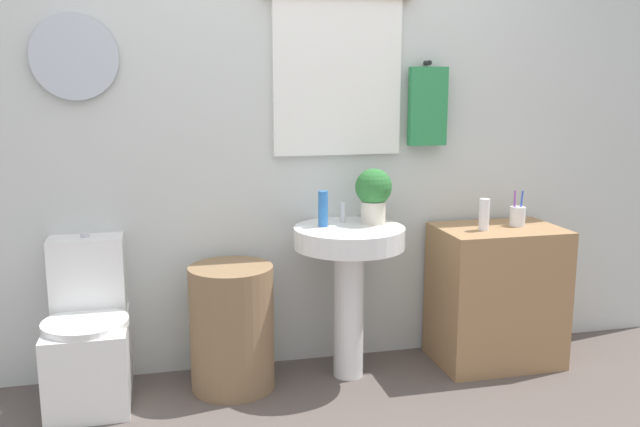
{
  "coord_description": "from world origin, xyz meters",
  "views": [
    {
      "loc": [
        -0.66,
        -2.27,
        1.47
      ],
      "look_at": [
        0.08,
        0.8,
        0.85
      ],
      "focal_mm": 38.27,
      "sensor_mm": 36.0,
      "label": 1
    }
  ],
  "objects_px": {
    "pedestal_sink": "(349,263)",
    "wooden_cabinet": "(496,295)",
    "toilet": "(89,340)",
    "toothbrush_cup": "(517,216)",
    "laundry_hamper": "(232,327)",
    "soap_bottle": "(323,209)",
    "lotion_bottle": "(484,215)",
    "potted_plant": "(373,192)"
  },
  "relations": [
    {
      "from": "pedestal_sink",
      "to": "laundry_hamper",
      "type": "bearing_deg",
      "value": -180.0
    },
    {
      "from": "soap_bottle",
      "to": "potted_plant",
      "type": "height_order",
      "value": "potted_plant"
    },
    {
      "from": "wooden_cabinet",
      "to": "soap_bottle",
      "type": "relative_size",
      "value": 4.15
    },
    {
      "from": "toilet",
      "to": "laundry_hamper",
      "type": "height_order",
      "value": "toilet"
    },
    {
      "from": "toilet",
      "to": "wooden_cabinet",
      "type": "height_order",
      "value": "toilet"
    },
    {
      "from": "potted_plant",
      "to": "laundry_hamper",
      "type": "bearing_deg",
      "value": -175.25
    },
    {
      "from": "wooden_cabinet",
      "to": "potted_plant",
      "type": "bearing_deg",
      "value": 174.84
    },
    {
      "from": "soap_bottle",
      "to": "lotion_bottle",
      "type": "height_order",
      "value": "soap_bottle"
    },
    {
      "from": "laundry_hamper",
      "to": "pedestal_sink",
      "type": "xyz_separation_m",
      "value": [
        0.58,
        0.0,
        0.29
      ]
    },
    {
      "from": "toothbrush_cup",
      "to": "pedestal_sink",
      "type": "bearing_deg",
      "value": -178.74
    },
    {
      "from": "laundry_hamper",
      "to": "lotion_bottle",
      "type": "bearing_deg",
      "value": -1.79
    },
    {
      "from": "wooden_cabinet",
      "to": "potted_plant",
      "type": "xyz_separation_m",
      "value": [
        -0.66,
        0.06,
        0.56
      ]
    },
    {
      "from": "wooden_cabinet",
      "to": "toothbrush_cup",
      "type": "relative_size",
      "value": 3.92
    },
    {
      "from": "wooden_cabinet",
      "to": "pedestal_sink",
      "type": "bearing_deg",
      "value": 180.0
    },
    {
      "from": "pedestal_sink",
      "to": "wooden_cabinet",
      "type": "xyz_separation_m",
      "value": [
        0.8,
        -0.0,
        -0.23
      ]
    },
    {
      "from": "pedestal_sink",
      "to": "potted_plant",
      "type": "xyz_separation_m",
      "value": [
        0.14,
        0.06,
        0.34
      ]
    },
    {
      "from": "laundry_hamper",
      "to": "soap_bottle",
      "type": "relative_size",
      "value": 3.47
    },
    {
      "from": "laundry_hamper",
      "to": "pedestal_sink",
      "type": "relative_size",
      "value": 0.79
    },
    {
      "from": "laundry_hamper",
      "to": "toothbrush_cup",
      "type": "xyz_separation_m",
      "value": [
        1.5,
        0.02,
        0.47
      ]
    },
    {
      "from": "wooden_cabinet",
      "to": "soap_bottle",
      "type": "bearing_deg",
      "value": 176.91
    },
    {
      "from": "toothbrush_cup",
      "to": "laundry_hamper",
      "type": "bearing_deg",
      "value": -179.23
    },
    {
      "from": "laundry_hamper",
      "to": "lotion_bottle",
      "type": "xyz_separation_m",
      "value": [
        1.28,
        -0.04,
        0.5
      ]
    },
    {
      "from": "soap_bottle",
      "to": "laundry_hamper",
      "type": "bearing_deg",
      "value": -173.83
    },
    {
      "from": "toothbrush_cup",
      "to": "toilet",
      "type": "bearing_deg",
      "value": 179.57
    },
    {
      "from": "laundry_hamper",
      "to": "pedestal_sink",
      "type": "height_order",
      "value": "pedestal_sink"
    },
    {
      "from": "pedestal_sink",
      "to": "lotion_bottle",
      "type": "xyz_separation_m",
      "value": [
        0.69,
        -0.04,
        0.22
      ]
    },
    {
      "from": "lotion_bottle",
      "to": "toothbrush_cup",
      "type": "distance_m",
      "value": 0.23
    },
    {
      "from": "toilet",
      "to": "laundry_hamper",
      "type": "distance_m",
      "value": 0.66
    },
    {
      "from": "toilet",
      "to": "toothbrush_cup",
      "type": "height_order",
      "value": "toothbrush_cup"
    },
    {
      "from": "toilet",
      "to": "soap_bottle",
      "type": "xyz_separation_m",
      "value": [
        1.12,
        0.01,
        0.57
      ]
    },
    {
      "from": "pedestal_sink",
      "to": "toilet",
      "type": "bearing_deg",
      "value": 178.32
    },
    {
      "from": "potted_plant",
      "to": "pedestal_sink",
      "type": "bearing_deg",
      "value": -156.8
    },
    {
      "from": "toilet",
      "to": "potted_plant",
      "type": "relative_size",
      "value": 2.78
    },
    {
      "from": "pedestal_sink",
      "to": "lotion_bottle",
      "type": "bearing_deg",
      "value": -3.3
    },
    {
      "from": "lotion_bottle",
      "to": "potted_plant",
      "type": "bearing_deg",
      "value": 169.77
    },
    {
      "from": "toilet",
      "to": "pedestal_sink",
      "type": "relative_size",
      "value": 1.0
    },
    {
      "from": "soap_bottle",
      "to": "toilet",
      "type": "bearing_deg",
      "value": -179.31
    },
    {
      "from": "potted_plant",
      "to": "toothbrush_cup",
      "type": "relative_size",
      "value": 1.49
    },
    {
      "from": "toothbrush_cup",
      "to": "soap_bottle",
      "type": "bearing_deg",
      "value": 178.35
    },
    {
      "from": "pedestal_sink",
      "to": "wooden_cabinet",
      "type": "bearing_deg",
      "value": -0.0
    },
    {
      "from": "toilet",
      "to": "pedestal_sink",
      "type": "bearing_deg",
      "value": -1.68
    },
    {
      "from": "toilet",
      "to": "pedestal_sink",
      "type": "height_order",
      "value": "same"
    }
  ]
}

